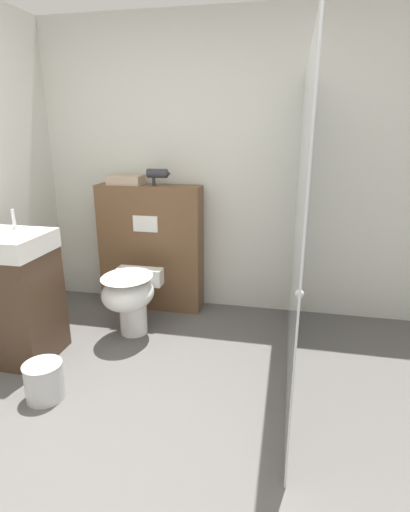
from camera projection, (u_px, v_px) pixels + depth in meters
The scene contains 9 objects.
ground_plane at pixel (131, 475), 1.91m from camera, with size 12.00×12.00×0.00m, color #565451.
wall_back at pixel (213, 170), 3.46m from camera, with size 8.00×0.06×2.50m.
partition_panel at pixel (151, 248), 3.60m from camera, with size 0.92×0.24×1.13m.
shower_glass at pixel (298, 229), 2.45m from camera, with size 0.04×1.95×1.99m.
toilet at pixel (130, 295), 3.13m from camera, with size 0.40×0.56×0.52m.
sink_vanity at pixel (13, 297), 2.80m from camera, with size 0.55×0.47×1.06m.
hair_drier at pixel (158, 174), 3.35m from camera, with size 0.20×0.08×0.14m.
folded_towel at pixel (126, 180), 3.46m from camera, with size 0.29×0.19×0.08m.
waste_bin at pixel (44, 381), 2.43m from camera, with size 0.23×0.23×0.24m.
Camera 1 is at (0.66, -1.40, 1.58)m, focal length 28.00 mm.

